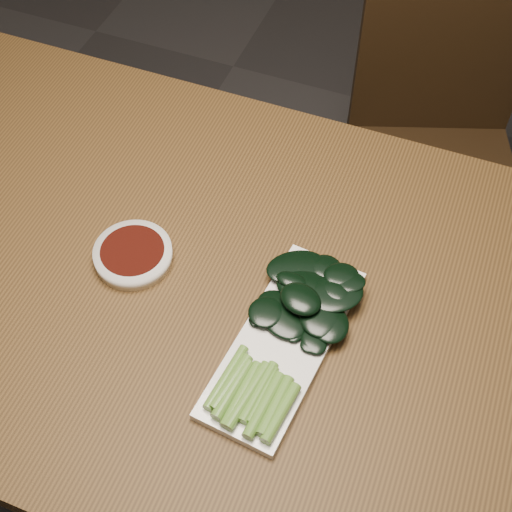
% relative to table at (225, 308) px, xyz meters
% --- Properties ---
extents(ground, '(6.00, 6.00, 0.00)m').
position_rel_table_xyz_m(ground, '(0.00, 0.00, -0.68)').
color(ground, '#2C2A2A').
rests_on(ground, ground).
extents(table, '(1.40, 0.80, 0.75)m').
position_rel_table_xyz_m(table, '(0.00, 0.00, 0.00)').
color(table, '#4B3115').
rests_on(table, ground).
extents(chair_far, '(0.48, 0.48, 0.89)m').
position_rel_table_xyz_m(chair_far, '(0.22, 0.69, -0.19)').
color(chair_far, black).
rests_on(chair_far, ground).
extents(sauce_bowl, '(0.12, 0.12, 0.03)m').
position_rel_table_xyz_m(sauce_bowl, '(-0.14, -0.01, 0.08)').
color(sauce_bowl, white).
rests_on(sauce_bowl, table).
extents(serving_plate, '(0.15, 0.33, 0.01)m').
position_rel_table_xyz_m(serving_plate, '(0.12, -0.07, 0.08)').
color(serving_plate, white).
rests_on(serving_plate, table).
extents(gai_lan, '(0.18, 0.32, 0.03)m').
position_rel_table_xyz_m(gai_lan, '(0.13, -0.03, 0.10)').
color(gai_lan, '#59882F').
rests_on(gai_lan, serving_plate).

